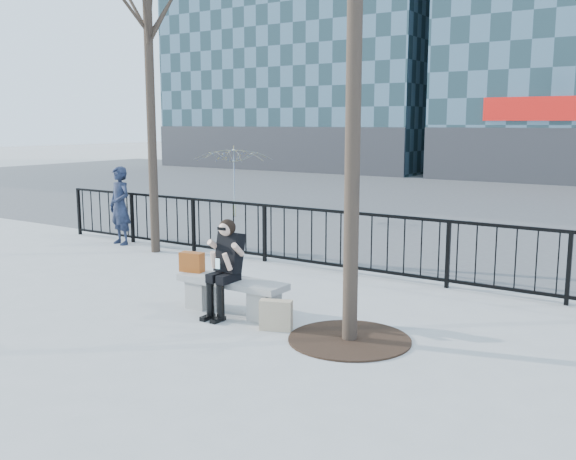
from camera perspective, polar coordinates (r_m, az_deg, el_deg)
The scene contains 11 objects.
ground at distance 9.04m, azimuth -4.97°, elevation -7.36°, with size 120.00×120.00×0.00m, color #9A9994.
street_surface at distance 22.56m, azimuth 19.53°, elevation 2.32°, with size 60.00×23.00×0.01m, color #474747.
railing at distance 11.34m, azimuth 4.48°, elevation -1.01°, with size 14.00×0.06×1.10m.
tree_left at distance 13.39m, azimuth -12.41°, elevation 18.95°, with size 2.80×2.80×6.50m.
tree_grate at distance 7.96m, azimuth 5.48°, elevation -9.65°, with size 1.50×1.50×0.02m, color black.
bench_main at distance 8.96m, azimuth -4.99°, elevation -5.52°, with size 1.65×0.46×0.49m.
seated_woman at distance 8.75m, azimuth -5.68°, elevation -3.41°, with size 0.50×0.64×1.34m.
handbag at distance 9.37m, azimuth -8.54°, elevation -2.84°, with size 0.34×0.16×0.28m, color #9F4613.
shopping_bag at distance 8.24m, azimuth -1.08°, elevation -7.58°, with size 0.41×0.15×0.39m, color beige.
standing_man at distance 14.33m, azimuth -14.71°, elevation 2.10°, with size 0.62×0.41×1.69m, color black.
vendor_umbrella at distance 17.92m, azimuth -4.87°, elevation 4.29°, with size 2.17×2.22×1.99m, color yellow.
Camera 1 is at (5.42, -6.74, 2.62)m, focal length 40.00 mm.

